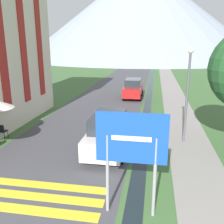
{
  "coord_description": "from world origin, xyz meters",
  "views": [
    {
      "loc": [
        1.65,
        -2.69,
        5.03
      ],
      "look_at": [
        -0.51,
        10.0,
        1.46
      ],
      "focal_mm": 40.0,
      "sensor_mm": 36.0,
      "label": 1
    }
  ],
  "objects_px": {
    "road_sign": "(131,148)",
    "cafe_chair_far_left": "(2,123)",
    "parked_car_far": "(133,88)",
    "parked_car_near": "(109,132)",
    "cafe_chair_middle": "(2,131)",
    "streetlamp": "(188,88)"
  },
  "relations": [
    {
      "from": "road_sign",
      "to": "cafe_chair_far_left",
      "type": "distance_m",
      "value": 10.2
    },
    {
      "from": "parked_car_far",
      "to": "parked_car_near",
      "type": "bearing_deg",
      "value": -90.53
    },
    {
      "from": "parked_car_near",
      "to": "parked_car_far",
      "type": "bearing_deg",
      "value": 89.47
    },
    {
      "from": "road_sign",
      "to": "cafe_chair_middle",
      "type": "relative_size",
      "value": 3.76
    },
    {
      "from": "parked_car_near",
      "to": "streetlamp",
      "type": "distance_m",
      "value": 4.51
    },
    {
      "from": "parked_car_far",
      "to": "streetlamp",
      "type": "height_order",
      "value": "streetlamp"
    },
    {
      "from": "cafe_chair_far_left",
      "to": "streetlamp",
      "type": "xyz_separation_m",
      "value": [
        10.3,
        0.22,
        2.37
      ]
    },
    {
      "from": "streetlamp",
      "to": "cafe_chair_far_left",
      "type": "bearing_deg",
      "value": -178.77
    },
    {
      "from": "road_sign",
      "to": "cafe_chair_far_left",
      "type": "xyz_separation_m",
      "value": [
        -8.08,
        6.0,
        -1.65
      ]
    },
    {
      "from": "parked_car_near",
      "to": "cafe_chair_far_left",
      "type": "distance_m",
      "value": 6.75
    },
    {
      "from": "parked_car_near",
      "to": "cafe_chair_far_left",
      "type": "xyz_separation_m",
      "value": [
        -6.59,
        1.41,
        -0.4
      ]
    },
    {
      "from": "road_sign",
      "to": "cafe_chair_middle",
      "type": "bearing_deg",
      "value": 146.54
    },
    {
      "from": "cafe_chair_middle",
      "to": "streetlamp",
      "type": "xyz_separation_m",
      "value": [
        9.6,
        1.35,
        2.37
      ]
    },
    {
      "from": "road_sign",
      "to": "streetlamp",
      "type": "height_order",
      "value": "streetlamp"
    },
    {
      "from": "road_sign",
      "to": "parked_car_near",
      "type": "bearing_deg",
      "value": 107.96
    },
    {
      "from": "parked_car_far",
      "to": "streetlamp",
      "type": "relative_size",
      "value": 0.84
    },
    {
      "from": "cafe_chair_middle",
      "to": "parked_car_near",
      "type": "bearing_deg",
      "value": -9.52
    },
    {
      "from": "road_sign",
      "to": "parked_car_near",
      "type": "height_order",
      "value": "road_sign"
    },
    {
      "from": "cafe_chair_middle",
      "to": "streetlamp",
      "type": "height_order",
      "value": "streetlamp"
    },
    {
      "from": "road_sign",
      "to": "parked_car_near",
      "type": "relative_size",
      "value": 0.7
    },
    {
      "from": "cafe_chair_far_left",
      "to": "parked_car_far",
      "type": "bearing_deg",
      "value": 36.43
    },
    {
      "from": "parked_car_far",
      "to": "streetlamp",
      "type": "xyz_separation_m",
      "value": [
        3.6,
        -10.48,
        1.97
      ]
    }
  ]
}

